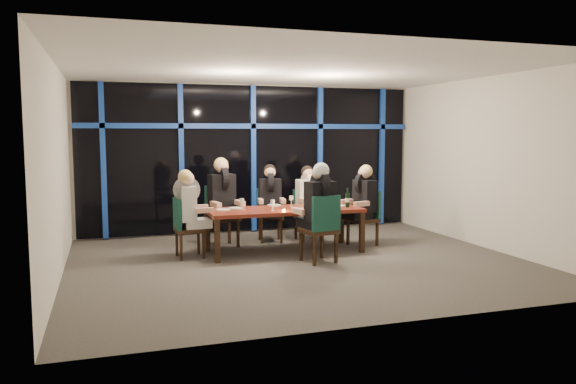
% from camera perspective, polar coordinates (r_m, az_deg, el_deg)
% --- Properties ---
extents(room, '(7.04, 7.00, 3.02)m').
position_cam_1_polar(room, '(8.66, 1.23, 6.03)').
color(room, '#504C47').
rests_on(room, ground).
extents(window_wall, '(6.86, 0.43, 2.94)m').
position_cam_1_polar(window_wall, '(11.48, -3.55, 3.65)').
color(window_wall, black).
rests_on(window_wall, ground).
extents(dining_table, '(2.60, 1.00, 0.75)m').
position_cam_1_polar(dining_table, '(9.51, -0.37, -2.09)').
color(dining_table, maroon).
rests_on(dining_table, ground).
extents(chair_far_left, '(0.59, 0.59, 1.08)m').
position_cam_1_polar(chair_far_left, '(10.15, -6.83, -2.05)').
color(chair_far_left, black).
rests_on(chair_far_left, ground).
extents(chair_far_mid, '(0.52, 0.52, 0.98)m').
position_cam_1_polar(chair_far_mid, '(10.55, -1.88, -2.02)').
color(chair_far_mid, black).
rests_on(chair_far_mid, ground).
extents(chair_far_right, '(0.47, 0.47, 0.96)m').
position_cam_1_polar(chair_far_right, '(10.66, 1.87, -2.00)').
color(chair_far_right, black).
rests_on(chair_far_right, ground).
extents(chair_end_left, '(0.49, 0.49, 0.98)m').
position_cam_1_polar(chair_end_left, '(9.24, -10.48, -3.27)').
color(chair_end_left, black).
rests_on(chair_end_left, ground).
extents(chair_end_right, '(0.56, 0.56, 0.99)m').
position_cam_1_polar(chair_end_right, '(10.24, 7.98, -2.28)').
color(chair_end_right, black).
rests_on(chair_end_right, ground).
extents(chair_near_mid, '(0.58, 0.58, 1.07)m').
position_cam_1_polar(chair_near_mid, '(8.72, 3.45, -3.40)').
color(chair_near_mid, black).
rests_on(chair_near_mid, ground).
extents(diner_far_left, '(0.59, 0.72, 1.05)m').
position_cam_1_polar(diner_far_left, '(10.02, -6.66, 0.30)').
color(diner_far_left, black).
rests_on(diner_far_left, ground).
extents(diner_far_mid, '(0.53, 0.65, 0.96)m').
position_cam_1_polar(diner_far_mid, '(10.42, -1.83, 0.05)').
color(diner_far_mid, black).
rests_on(diner_far_mid, ground).
extents(diner_far_right, '(0.49, 0.61, 0.94)m').
position_cam_1_polar(diner_far_right, '(10.54, 2.06, -0.00)').
color(diner_far_right, white).
rests_on(diner_far_right, ground).
extents(diner_end_left, '(0.63, 0.51, 0.95)m').
position_cam_1_polar(diner_end_left, '(9.20, -10.02, -0.86)').
color(diner_end_left, black).
rests_on(diner_end_left, ground).
extents(diner_end_right, '(0.67, 0.57, 0.97)m').
position_cam_1_polar(diner_end_right, '(10.14, 7.65, -0.12)').
color(diner_end_right, black).
rests_on(diner_end_right, ground).
extents(diner_near_mid, '(0.59, 0.71, 1.04)m').
position_cam_1_polar(diner_near_mid, '(8.74, 3.15, -0.59)').
color(diner_near_mid, black).
rests_on(diner_near_mid, ground).
extents(plate_far_left, '(0.24, 0.24, 0.01)m').
position_cam_1_polar(plate_far_left, '(9.53, -5.36, -1.64)').
color(plate_far_left, white).
rests_on(plate_far_left, dining_table).
extents(plate_far_mid, '(0.24, 0.24, 0.01)m').
position_cam_1_polar(plate_far_mid, '(9.88, -1.42, -1.34)').
color(plate_far_mid, white).
rests_on(plate_far_mid, dining_table).
extents(plate_far_right, '(0.24, 0.24, 0.01)m').
position_cam_1_polar(plate_far_right, '(10.05, 3.36, -1.23)').
color(plate_far_right, white).
rests_on(plate_far_right, dining_table).
extents(plate_end_left, '(0.24, 0.24, 0.01)m').
position_cam_1_polar(plate_end_left, '(9.36, -6.63, -1.79)').
color(plate_end_left, white).
rests_on(plate_end_left, dining_table).
extents(plate_end_right, '(0.24, 0.24, 0.01)m').
position_cam_1_polar(plate_end_right, '(9.81, 5.13, -1.42)').
color(plate_end_right, white).
rests_on(plate_end_right, dining_table).
extents(plate_near_mid, '(0.24, 0.24, 0.01)m').
position_cam_1_polar(plate_near_mid, '(9.25, 1.25, -1.84)').
color(plate_near_mid, white).
rests_on(plate_near_mid, dining_table).
extents(wine_bottle, '(0.08, 0.08, 0.34)m').
position_cam_1_polar(wine_bottle, '(9.70, 6.06, -0.78)').
color(wine_bottle, black).
rests_on(wine_bottle, dining_table).
extents(water_pitcher, '(0.14, 0.12, 0.22)m').
position_cam_1_polar(water_pitcher, '(9.54, 4.03, -0.98)').
color(water_pitcher, silver).
rests_on(water_pitcher, dining_table).
extents(tea_light, '(0.05, 0.05, 0.03)m').
position_cam_1_polar(tea_light, '(9.17, -0.43, -1.87)').
color(tea_light, '#FF9E4C').
rests_on(tea_light, dining_table).
extents(wine_glass_a, '(0.07, 0.07, 0.18)m').
position_cam_1_polar(wine_glass_a, '(9.26, -1.57, -1.07)').
color(wine_glass_a, white).
rests_on(wine_glass_a, dining_table).
extents(wine_glass_b, '(0.07, 0.07, 0.19)m').
position_cam_1_polar(wine_glass_b, '(9.73, 0.34, -0.67)').
color(wine_glass_b, silver).
rests_on(wine_glass_b, dining_table).
extents(wine_glass_c, '(0.07, 0.07, 0.18)m').
position_cam_1_polar(wine_glass_c, '(9.54, 2.22, -0.86)').
color(wine_glass_c, silver).
rests_on(wine_glass_c, dining_table).
extents(wine_glass_d, '(0.07, 0.07, 0.19)m').
position_cam_1_polar(wine_glass_d, '(9.35, -4.71, -0.97)').
color(wine_glass_d, silver).
rests_on(wine_glass_d, dining_table).
extents(wine_glass_e, '(0.06, 0.06, 0.16)m').
position_cam_1_polar(wine_glass_e, '(10.03, 4.26, -0.61)').
color(wine_glass_e, silver).
rests_on(wine_glass_e, dining_table).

